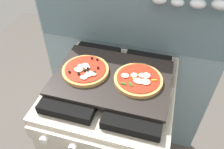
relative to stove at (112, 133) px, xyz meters
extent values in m
cube|color=#7A939E|center=(0.00, 0.34, 0.32)|extent=(1.10, 0.03, 1.55)
cube|color=slate|center=(0.00, 0.32, 0.70)|extent=(1.08, 0.00, 0.56)
ellipsoid|color=silver|center=(0.23, 0.29, 0.73)|extent=(0.06, 0.05, 0.04)
ellipsoid|color=silver|center=(0.32, 0.29, 0.73)|extent=(0.07, 0.06, 0.04)
ellipsoid|color=silver|center=(0.41, 0.29, 0.74)|extent=(0.08, 0.07, 0.04)
cube|color=beige|center=(0.00, 0.00, -0.02)|extent=(0.60, 0.60, 0.86)
cube|color=black|center=(0.00, 0.00, 0.40)|extent=(0.59, 0.59, 0.01)
cube|color=black|center=(-0.14, 0.00, 0.43)|extent=(0.24, 0.51, 0.04)
cube|color=black|center=(0.14, 0.00, 0.43)|extent=(0.24, 0.51, 0.04)
cube|color=beige|center=(0.00, -0.31, 0.35)|extent=(0.58, 0.02, 0.07)
cylinder|color=silver|center=(-0.20, -0.33, 0.35)|extent=(0.04, 0.02, 0.04)
cylinder|color=silver|center=(-0.07, -0.33, 0.35)|extent=(0.04, 0.02, 0.04)
cube|color=black|center=(0.00, 0.00, 0.46)|extent=(0.54, 0.38, 0.02)
cylinder|color=tan|center=(-0.13, 0.00, 0.47)|extent=(0.22, 0.22, 0.02)
cylinder|color=#AD2614|center=(-0.13, 0.00, 0.49)|extent=(0.19, 0.19, 0.00)
ellipsoid|color=beige|center=(-0.08, -0.04, 0.49)|extent=(0.03, 0.02, 0.01)
ellipsoid|color=beige|center=(-0.12, 0.00, 0.49)|extent=(0.03, 0.03, 0.01)
ellipsoid|color=beige|center=(-0.10, -0.03, 0.49)|extent=(0.03, 0.03, 0.01)
ellipsoid|color=beige|center=(-0.15, 0.00, 0.49)|extent=(0.03, 0.03, 0.01)
ellipsoid|color=beige|center=(-0.10, -0.05, 0.49)|extent=(0.04, 0.03, 0.01)
ellipsoid|color=beige|center=(-0.14, 0.01, 0.49)|extent=(0.04, 0.04, 0.01)
ellipsoid|color=beige|center=(-0.10, -0.04, 0.49)|extent=(0.03, 0.03, 0.01)
ellipsoid|color=beige|center=(-0.11, -0.07, 0.49)|extent=(0.03, 0.03, 0.01)
ellipsoid|color=beige|center=(-0.15, -0.02, 0.49)|extent=(0.04, 0.04, 0.01)
sphere|color=black|center=(-0.09, 0.07, 0.49)|extent=(0.01, 0.01, 0.01)
sphere|color=black|center=(-0.12, -0.03, 0.49)|extent=(0.01, 0.01, 0.01)
sphere|color=black|center=(-0.11, -0.03, 0.49)|extent=(0.01, 0.01, 0.01)
sphere|color=black|center=(-0.19, -0.05, 0.49)|extent=(0.01, 0.01, 0.01)
sphere|color=black|center=(-0.07, 0.01, 0.49)|extent=(0.01, 0.01, 0.01)
sphere|color=black|center=(-0.07, -0.02, 0.49)|extent=(0.01, 0.01, 0.01)
sphere|color=black|center=(-0.10, -0.03, 0.49)|extent=(0.01, 0.01, 0.01)
sphere|color=black|center=(-0.12, -0.01, 0.49)|extent=(0.01, 0.01, 0.01)
sphere|color=black|center=(-0.12, 0.07, 0.49)|extent=(0.01, 0.01, 0.01)
sphere|color=black|center=(-0.14, -0.05, 0.49)|extent=(0.01, 0.01, 0.01)
cylinder|color=tan|center=(0.12, 0.00, 0.47)|extent=(0.22, 0.22, 0.02)
cylinder|color=#AD2614|center=(0.12, 0.00, 0.49)|extent=(0.19, 0.19, 0.00)
ellipsoid|color=#F4EACC|center=(0.06, -0.01, 0.49)|extent=(0.04, 0.03, 0.01)
ellipsoid|color=#F4EACC|center=(0.10, 0.01, 0.49)|extent=(0.03, 0.03, 0.01)
ellipsoid|color=#F4EACC|center=(0.13, -0.02, 0.49)|extent=(0.04, 0.03, 0.01)
ellipsoid|color=#F4EACC|center=(0.14, 0.02, 0.49)|extent=(0.03, 0.03, 0.01)
ellipsoid|color=#F4EACC|center=(0.12, -0.02, 0.49)|extent=(0.04, 0.03, 0.01)
ellipsoid|color=#F4EACC|center=(0.16, -0.02, 0.49)|extent=(0.04, 0.04, 0.01)
ellipsoid|color=#F4EACC|center=(0.16, 0.02, 0.49)|extent=(0.04, 0.04, 0.01)
ellipsoid|color=#F4EACC|center=(0.15, -0.02, 0.49)|extent=(0.04, 0.03, 0.01)
cube|color=#19721E|center=(0.07, -0.06, 0.49)|extent=(0.02, 0.01, 0.00)
cube|color=#19721E|center=(0.10, -0.05, 0.49)|extent=(0.02, 0.02, 0.00)
cube|color=gold|center=(0.19, 0.01, 0.49)|extent=(0.03, 0.01, 0.00)
cube|color=red|center=(0.10, 0.00, 0.49)|extent=(0.02, 0.02, 0.00)
cube|color=gold|center=(0.11, -0.02, 0.49)|extent=(0.03, 0.01, 0.00)
cube|color=red|center=(0.19, 0.01, 0.49)|extent=(0.02, 0.01, 0.00)
cube|color=gold|center=(0.15, -0.02, 0.49)|extent=(0.01, 0.02, 0.00)
cube|color=#19721E|center=(0.12, 0.02, 0.49)|extent=(0.02, 0.01, 0.00)
camera|label=1|loc=(0.21, -0.73, 1.17)|focal=35.74mm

